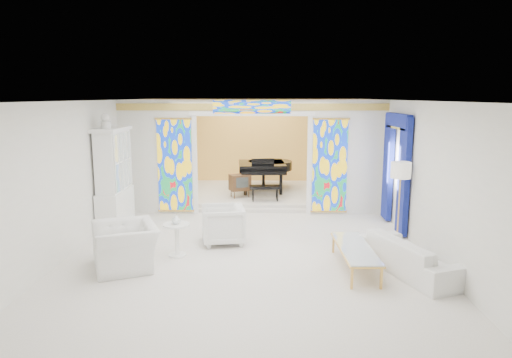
{
  "coord_description": "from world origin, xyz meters",
  "views": [
    {
      "loc": [
        0.35,
        -9.9,
        3.09
      ],
      "look_at": [
        0.14,
        0.2,
        1.25
      ],
      "focal_mm": 32.0,
      "sensor_mm": 36.0,
      "label": 1
    }
  ],
  "objects_px": {
    "armchair_left": "(126,246)",
    "grand_piano": "(266,167)",
    "tv_console": "(240,182)",
    "armchair_right": "(223,225)",
    "sofa": "(412,255)",
    "coffee_table": "(355,249)",
    "china_cabinet": "(114,179)"
  },
  "relations": [
    {
      "from": "armchair_left",
      "to": "grand_piano",
      "type": "relative_size",
      "value": 0.45
    },
    {
      "from": "grand_piano",
      "to": "tv_console",
      "type": "height_order",
      "value": "grand_piano"
    },
    {
      "from": "armchair_right",
      "to": "sofa",
      "type": "bearing_deg",
      "value": 56.58
    },
    {
      "from": "armchair_left",
      "to": "armchair_right",
      "type": "relative_size",
      "value": 1.39
    },
    {
      "from": "armchair_left",
      "to": "grand_piano",
      "type": "bearing_deg",
      "value": 134.21
    },
    {
      "from": "sofa",
      "to": "coffee_table",
      "type": "xyz_separation_m",
      "value": [
        -0.98,
        0.13,
        0.07
      ]
    },
    {
      "from": "sofa",
      "to": "tv_console",
      "type": "relative_size",
      "value": 3.12
    },
    {
      "from": "sofa",
      "to": "armchair_left",
      "type": "bearing_deg",
      "value": 67.98
    },
    {
      "from": "armchair_right",
      "to": "tv_console",
      "type": "height_order",
      "value": "tv_console"
    },
    {
      "from": "china_cabinet",
      "to": "armchair_left",
      "type": "height_order",
      "value": "china_cabinet"
    },
    {
      "from": "armchair_left",
      "to": "sofa",
      "type": "distance_m",
      "value": 5.15
    },
    {
      "from": "armchair_right",
      "to": "tv_console",
      "type": "xyz_separation_m",
      "value": [
        0.16,
        3.71,
        0.21
      ]
    },
    {
      "from": "china_cabinet",
      "to": "armchair_right",
      "type": "bearing_deg",
      "value": -23.57
    },
    {
      "from": "coffee_table",
      "to": "grand_piano",
      "type": "relative_size",
      "value": 0.68
    },
    {
      "from": "china_cabinet",
      "to": "tv_console",
      "type": "height_order",
      "value": "china_cabinet"
    },
    {
      "from": "china_cabinet",
      "to": "grand_piano",
      "type": "height_order",
      "value": "china_cabinet"
    },
    {
      "from": "armchair_right",
      "to": "coffee_table",
      "type": "height_order",
      "value": "armchair_right"
    },
    {
      "from": "tv_console",
      "to": "sofa",
      "type": "bearing_deg",
      "value": -81.4
    },
    {
      "from": "sofa",
      "to": "armchair_right",
      "type": "bearing_deg",
      "value": 45.28
    },
    {
      "from": "sofa",
      "to": "grand_piano",
      "type": "relative_size",
      "value": 0.77
    },
    {
      "from": "coffee_table",
      "to": "grand_piano",
      "type": "xyz_separation_m",
      "value": [
        -1.62,
        6.26,
        0.52
      ]
    },
    {
      "from": "armchair_left",
      "to": "sofa",
      "type": "bearing_deg",
      "value": 64.89
    },
    {
      "from": "armchair_left",
      "to": "armchair_right",
      "type": "bearing_deg",
      "value": 107.6
    },
    {
      "from": "china_cabinet",
      "to": "armchair_right",
      "type": "relative_size",
      "value": 3.06
    },
    {
      "from": "sofa",
      "to": "grand_piano",
      "type": "bearing_deg",
      "value": 1.62
    },
    {
      "from": "china_cabinet",
      "to": "grand_piano",
      "type": "relative_size",
      "value": 0.98
    },
    {
      "from": "china_cabinet",
      "to": "grand_piano",
      "type": "distance_m",
      "value": 5.11
    },
    {
      "from": "grand_piano",
      "to": "china_cabinet",
      "type": "bearing_deg",
      "value": -138.64
    },
    {
      "from": "armchair_left",
      "to": "sofa",
      "type": "height_order",
      "value": "armchair_left"
    },
    {
      "from": "china_cabinet",
      "to": "tv_console",
      "type": "bearing_deg",
      "value": 42.1
    },
    {
      "from": "armchair_left",
      "to": "coffee_table",
      "type": "height_order",
      "value": "armchair_left"
    },
    {
      "from": "armchair_right",
      "to": "sofa",
      "type": "distance_m",
      "value": 3.84
    }
  ]
}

